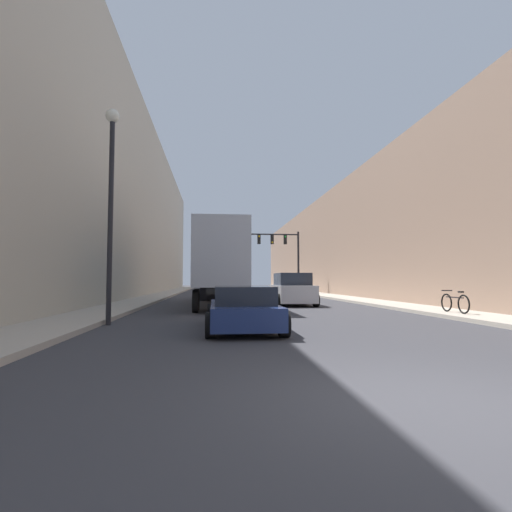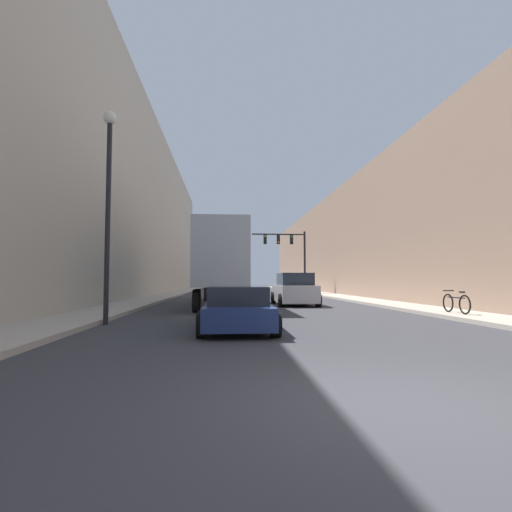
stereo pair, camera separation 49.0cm
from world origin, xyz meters
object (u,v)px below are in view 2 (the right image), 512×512
Objects in this scene: sedan_car at (237,308)px; parked_bicycle at (456,303)px; suv_car at (294,290)px; street_lamp at (109,186)px; semi_truck at (222,265)px; traffic_signal_gantry at (291,250)px.

sedan_car is 8.97m from parked_bicycle.
suv_car is 2.56× the size of parked_bicycle.
sedan_car is 11.27m from suv_car.
parked_bicycle is (8.42, 3.07, -0.07)m from sedan_car.
street_lamp reaches higher than suv_car.
street_lamp is at bearing 159.68° from sedan_car.
sedan_car is (0.53, -11.56, -1.70)m from semi_truck.
sedan_car is 1.00× the size of suv_car.
suv_car is 16.87m from traffic_signal_gantry.
semi_truck reaches higher than parked_bicycle.
street_lamp is (-7.65, -9.18, 3.59)m from suv_car.
street_lamp is (-10.14, -25.49, 0.06)m from traffic_signal_gantry.
street_lamp is at bearing -111.70° from traffic_signal_gantry.
sedan_car is 27.93m from traffic_signal_gantry.
traffic_signal_gantry reaches higher than sedan_car.
traffic_signal_gantry reaches higher than parked_bicycle.
semi_truck is at bearing -113.00° from traffic_signal_gantry.
sedan_car is 2.56× the size of parked_bicycle.
parked_bicycle is at bearing 7.03° from street_lamp.
semi_truck reaches higher than sedan_car.
semi_truck is 4.40m from suv_car.
suv_car is at bearing -11.91° from semi_truck.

